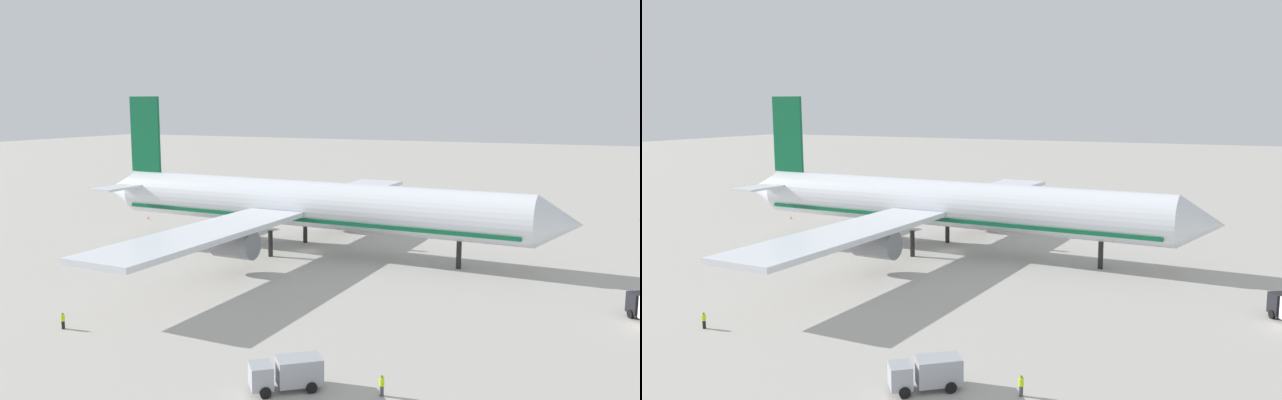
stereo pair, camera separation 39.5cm
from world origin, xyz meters
TOP-DOWN VIEW (x-y plane):
  - ground_plane at (0.00, 0.00)m, footprint 600.00×600.00m
  - airliner at (-1.26, 0.07)m, footprint 79.21×79.49m
  - service_truck_2 at (20.14, -43.82)m, footprint 5.75×5.32m
  - baggage_cart_0 at (-52.47, 36.10)m, footprint 2.89×2.42m
  - ground_worker_0 at (-6.70, -41.28)m, footprint 0.44×0.44m
  - ground_worker_3 at (27.20, -41.70)m, footprint 0.50×0.50m
  - traffic_cone_0 at (-40.43, 41.74)m, footprint 0.36×0.36m
  - traffic_cone_1 at (-40.89, 11.73)m, footprint 0.36×0.36m

SIDE VIEW (x-z plane):
  - ground_plane at x=0.00m, z-range 0.00..0.00m
  - traffic_cone_0 at x=-40.43m, z-range 0.00..0.55m
  - traffic_cone_1 at x=-40.89m, z-range 0.00..0.55m
  - baggage_cart_0 at x=-52.47m, z-range 0.07..1.24m
  - ground_worker_0 at x=-6.70m, z-range 0.01..1.67m
  - ground_worker_3 at x=27.20m, z-range 0.01..1.69m
  - service_truck_2 at x=20.14m, z-range 0.15..2.70m
  - airliner at x=-1.26m, z-range -4.68..18.90m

